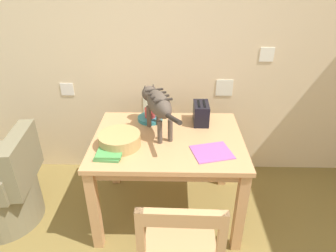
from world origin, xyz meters
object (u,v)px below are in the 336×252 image
Objects in this scene: saucer_bowl at (150,118)px; wicker_armchair at (3,192)px; wicker_basket at (120,140)px; cat at (157,103)px; magazine at (212,152)px; toaster at (201,113)px; dining_table at (168,148)px; book_stack at (109,154)px; coffee_mug at (150,113)px.

saucer_bowl is 0.27× the size of wicker_armchair.
wicker_basket is (-0.19, -0.40, 0.03)m from saucer_bowl.
wicker_armchair is (-1.24, -0.21, -0.69)m from cat.
saucer_bowl is 1.32m from wicker_armchair.
magazine is 1.31× the size of toaster.
magazine is at bearing -45.95° from saucer_bowl.
wicker_armchair is (-1.58, -0.36, -0.54)m from toaster.
dining_table is 0.40m from toaster.
magazine is (0.46, -0.48, -0.01)m from saucer_bowl.
wicker_armchair reaches higher than book_stack.
saucer_bowl is 1.11× the size of book_stack.
dining_table is 8.71× the size of coffee_mug.
wicker_armchair is at bearing -175.03° from dining_table.
dining_table is 0.49m from book_stack.
coffee_mug is at bearing 66.12° from book_stack.
toaster reaches higher than wicker_armchair.
dining_table is 0.39m from wicker_basket.
dining_table is at bearing -136.67° from toaster.
toaster is (-0.05, 0.44, 0.08)m from magazine.
cat reaches higher than dining_table.
cat is 3.35× the size of toaster.
coffee_mug is at bearing 89.16° from cat.
toaster is at bearing 37.83° from book_stack.
dining_table is 5.42× the size of saucer_bowl.
dining_table is 0.36m from cat.
book_stack is at bearing -146.37° from dining_table.
wicker_armchair is at bearing 179.74° from wicker_basket.
coffee_mug is at bearing 64.73° from wicker_basket.
coffee_mug reaches higher than wicker_armchair.
cat is 2.23× the size of wicker_basket.
saucer_bowl is at bearing 65.10° from wicker_basket.
wicker_armchair is at bearing 170.93° from book_stack.
wicker_armchair reaches higher than magazine.
saucer_bowl is at bearing 66.40° from book_stack.
cat is 0.26m from coffee_mug.
magazine is 0.66m from wicker_basket.
wicker_basket is at bearing -114.90° from saucer_bowl.
wicker_basket reaches higher than wicker_armchair.
wicker_armchair is at bearing 168.22° from cat.
magazine is (0.46, -0.48, -0.07)m from coffee_mug.
toaster is (0.66, 0.51, 0.07)m from book_stack.
magazine is (0.31, -0.19, 0.10)m from dining_table.
magazine is 0.45m from toaster.
wicker_basket is (-0.65, 0.07, 0.05)m from magazine.
cat is at bearing 48.83° from book_stack.
book_stack is (-0.31, -0.36, -0.22)m from cat.
toaster is at bearing 43.33° from dining_table.
magazine is at bearing -32.16° from dining_table.
wicker_armchair is (-0.92, 0.15, -0.47)m from book_stack.
coffee_mug is 0.45m from wicker_basket.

